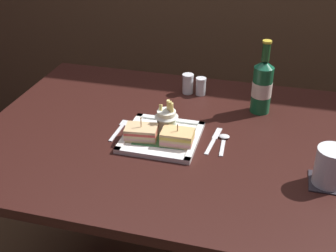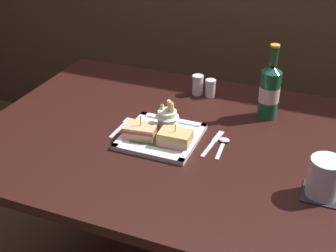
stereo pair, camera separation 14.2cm
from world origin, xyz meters
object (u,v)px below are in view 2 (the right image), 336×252
Objects in this scene: square_plate at (161,137)px; salt_shaker at (198,86)px; knife at (213,142)px; sandwich_half_left at (141,131)px; spoon at (223,143)px; pepper_shaker at (210,89)px; water_glass at (324,180)px; fork at (122,126)px; dining_table at (175,161)px; beer_bottle at (270,90)px; sandwich_half_right at (175,138)px; fries_cup at (168,117)px.

square_plate is 0.36m from salt_shaker.
square_plate is at bearing -166.76° from knife.
sandwich_half_left reaches higher than spoon.
square_plate is 3.52× the size of pepper_shaker.
square_plate is 3.08× the size of salt_shaker.
water_glass is 0.77× the size of fork.
dining_table is 11.81× the size of water_glass.
beer_bottle reaches higher than dining_table.
sandwich_half_right is at bearing -89.71° from pepper_shaker.
square_plate is 2.06× the size of fries_cup.
fries_cup is (0.07, 0.07, 0.03)m from sandwich_half_left.
spoon is (0.35, 0.02, 0.00)m from fork.
water_glass is 0.68m from salt_shaker.
water_glass is at bearing -8.03° from sandwich_half_left.
spoon is (0.19, 0.00, -0.06)m from fries_cup.
sandwich_half_left is (-0.09, -0.07, 0.14)m from dining_table.
pepper_shaker is at bearing 113.88° from spoon.
sandwich_half_right is 0.72× the size of fork.
salt_shaker is at bearing 64.52° from fork.
sandwich_half_right is 1.49× the size of pepper_shaker.
knife is at bearing -117.60° from beer_bottle.
fries_cup is 0.32m from pepper_shaker.
sandwich_half_left is 0.10m from fries_cup.
spoon is at bearing -66.12° from pepper_shaker.
fries_cup is 1.71× the size of pepper_shaker.
pepper_shaker is at bearing 73.08° from sandwich_half_left.
fork is 1.81× the size of salt_shaker.
beer_bottle is 0.29m from knife.
beer_bottle is 1.58× the size of knife.
spoon is at bearing 7.68° from knife.
sandwich_half_right is 0.09m from fries_cup.
sandwich_half_right is at bearing 169.90° from water_glass.
sandwich_half_right is 0.82× the size of spoon.
salt_shaker is (0.16, 0.33, 0.03)m from fork.
dining_table is 16.50× the size of salt_shaker.
water_glass is (0.57, -0.08, 0.02)m from sandwich_half_left.
square_plate is 0.07m from fries_cup.
salt_shaker is (-0.03, 0.32, 0.14)m from dining_table.
fries_cup is 1.50× the size of salt_shaker.
square_plate reaches higher than knife.
fries_cup is (0.01, 0.04, 0.05)m from square_plate.
salt_shaker is at bearing 80.36° from sandwich_half_left.
sandwich_half_right is 0.46m from water_glass.
beer_bottle is at bearing 52.76° from sandwich_half_right.
beer_bottle reaches higher than fries_cup.
water_glass is at bearing -11.79° from square_plate.
square_plate reaches higher than dining_table.
fork is (-0.19, -0.02, 0.11)m from dining_table.
beer_bottle is at bearing 29.78° from fork.
dining_table is 11.01× the size of fries_cup.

